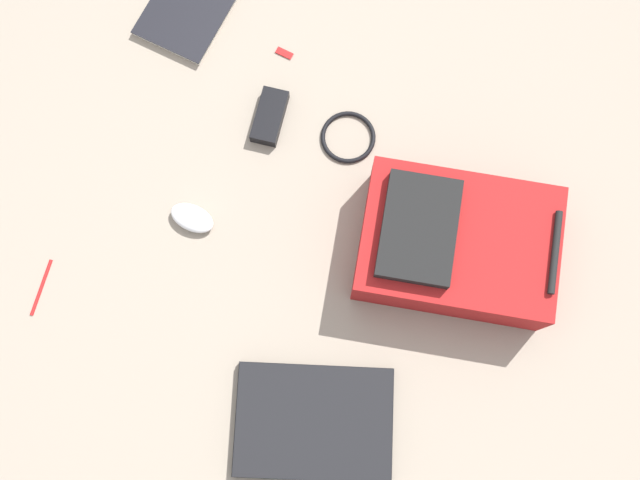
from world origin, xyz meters
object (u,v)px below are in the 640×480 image
backpack (455,244)px  usb_stick (284,53)px  cable_coil (348,137)px  power_brick (270,117)px  pen_black (41,287)px  computer_mouse (192,218)px  laptop (314,422)px  book_red (187,13)px

backpack → usb_stick: backpack is taller
backpack → cable_coil: backpack is taller
power_brick → usb_stick: (0.03, -0.18, -0.01)m
usb_stick → pen_black: bearing=66.2°
computer_mouse → pen_black: computer_mouse is taller
computer_mouse → laptop: bearing=-123.1°
book_red → pen_black: (0.06, 0.78, -0.01)m
backpack → computer_mouse: 0.63m
book_red → computer_mouse: computer_mouse is taller
book_red → cable_coil: book_red is taller
laptop → power_brick: size_ratio=2.97×
backpack → laptop: 0.52m
laptop → cable_coil: (0.15, -0.68, -0.01)m
pen_black → usb_stick: same height
backpack → laptop: backpack is taller
computer_mouse → usb_stick: (-0.06, -0.49, -0.01)m
book_red → pen_black: book_red is taller
backpack → computer_mouse: (0.61, 0.13, -0.06)m
pen_black → usb_stick: size_ratio=3.10×
book_red → power_brick: 0.36m
laptop → cable_coil: size_ratio=3.04×
computer_mouse → power_brick: same height
usb_stick → cable_coil: bearing=144.7°
laptop → usb_stick: laptop is taller
computer_mouse → cable_coil: size_ratio=0.80×
backpack → cable_coil: (0.32, -0.19, -0.07)m
backpack → cable_coil: size_ratio=3.56×
cable_coil → usb_stick: size_ratio=3.08×
backpack → book_red: (0.83, -0.37, -0.07)m
pen_black → book_red: bearing=-94.4°
book_red → usb_stick: book_red is taller
usb_stick → computer_mouse: bearing=83.3°
cable_coil → pen_black: (0.56, 0.60, -0.00)m
book_red → backpack: bearing=155.8°
computer_mouse → power_brick: bearing=-9.8°
usb_stick → backpack: bearing=147.3°
book_red → computer_mouse: bearing=113.4°
laptop → book_red: bearing=-52.6°
power_brick → pen_black: size_ratio=1.01×
computer_mouse → cable_coil: bearing=-35.6°
laptop → book_red: size_ratio=1.65×
laptop → pen_black: size_ratio=3.02×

